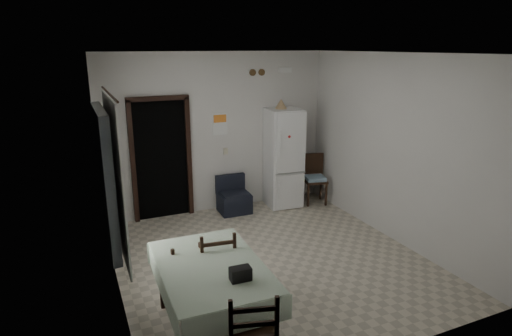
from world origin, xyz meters
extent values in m
plane|color=#BAAF98|center=(0.00, 0.00, 0.00)|extent=(4.50, 4.50, 0.00)
cube|color=black|center=(-1.05, 2.46, 1.05)|extent=(0.90, 0.45, 2.10)
cube|color=black|center=(-1.54, 2.22, 1.05)|extent=(0.08, 0.10, 2.18)
cube|color=black|center=(-0.56, 2.22, 1.05)|extent=(0.08, 0.10, 2.18)
cube|color=black|center=(-1.05, 2.22, 2.14)|extent=(1.06, 0.10, 0.08)
cube|color=silver|center=(-2.15, -0.20, 1.55)|extent=(0.10, 1.20, 1.60)
cube|color=silver|center=(-2.04, -0.20, 1.55)|extent=(0.02, 1.45, 1.85)
cylinder|color=black|center=(-2.03, -0.20, 2.50)|extent=(0.02, 1.60, 0.02)
cube|color=white|center=(0.05, 2.24, 1.62)|extent=(0.28, 0.02, 0.40)
cube|color=orange|center=(0.05, 2.23, 1.72)|extent=(0.24, 0.01, 0.14)
cube|color=beige|center=(0.15, 2.24, 1.10)|extent=(0.08, 0.02, 0.12)
cylinder|color=brown|center=(0.70, 2.23, 2.52)|extent=(0.12, 0.03, 0.12)
cylinder|color=brown|center=(0.88, 2.23, 2.52)|extent=(0.12, 0.03, 0.12)
cube|color=white|center=(1.35, 2.21, 2.55)|extent=(0.25, 0.07, 0.09)
cone|color=tan|center=(1.15, 1.96, 1.96)|extent=(0.23, 0.23, 0.18)
cube|color=black|center=(-1.11, -1.64, 0.88)|extent=(0.21, 0.13, 0.13)
camera|label=1|loc=(-2.45, -5.05, 2.99)|focal=30.00mm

